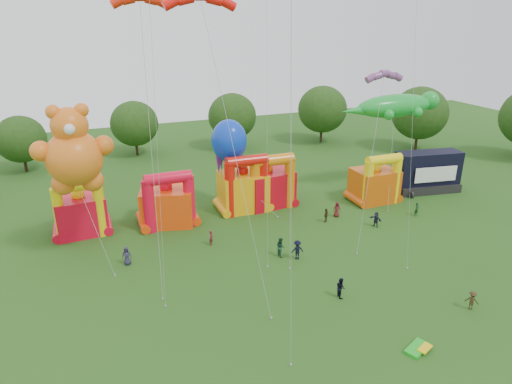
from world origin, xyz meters
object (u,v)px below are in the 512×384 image
object	(u,v)px
bouncy_castle_0	(80,212)
stage_trailer	(427,172)
bouncy_castle_2	(244,188)
gecko_kite	(392,146)
teddy_bear_kite	(80,176)
spectator_0	(127,256)
spectator_4	(326,215)
octopus_kite	(242,170)

from	to	relation	value
bouncy_castle_0	stage_trailer	distance (m)	43.03
bouncy_castle_2	gecko_kite	distance (m)	19.45
bouncy_castle_2	teddy_bear_kite	xyz separation A→B (m)	(-17.64, -6.30, 5.83)
spectator_0	stage_trailer	bearing A→B (deg)	21.26
teddy_bear_kite	spectator_4	size ratio (longest dim) A/B	8.91
octopus_kite	gecko_kite	bearing A→B (deg)	-7.48
bouncy_castle_0	stage_trailer	size ratio (longest dim) A/B	0.72
spectator_4	gecko_kite	bearing A→B (deg)	161.73
bouncy_castle_2	teddy_bear_kite	bearing A→B (deg)	-160.35
bouncy_castle_2	spectator_4	distance (m)	10.21
gecko_kite	stage_trailer	bearing A→B (deg)	-3.94
octopus_kite	teddy_bear_kite	bearing A→B (deg)	-160.12
bouncy_castle_0	gecko_kite	size ratio (longest dim) A/B	0.45
gecko_kite	spectator_4	size ratio (longest dim) A/B	8.60
bouncy_castle_0	gecko_kite	world-z (taller)	gecko_kite
stage_trailer	spectator_4	distance (m)	17.76
bouncy_castle_2	stage_trailer	bearing A→B (deg)	-6.63
spectator_0	spectator_4	size ratio (longest dim) A/B	1.09
bouncy_castle_2	octopus_kite	world-z (taller)	octopus_kite
bouncy_castle_0	teddy_bear_kite	world-z (taller)	teddy_bear_kite
bouncy_castle_2	teddy_bear_kite	size ratio (longest dim) A/B	0.48
teddy_bear_kite	spectator_4	bearing A→B (deg)	-1.06
spectator_0	bouncy_castle_2	bearing A→B (deg)	43.04
teddy_bear_kite	octopus_kite	size ratio (longest dim) A/B	1.38
octopus_kite	spectator_4	xyz separation A→B (m)	(7.56, -6.79, -4.18)
stage_trailer	gecko_kite	size ratio (longest dim) A/B	0.61
bouncy_castle_2	spectator_0	bearing A→B (deg)	-150.29
spectator_0	spectator_4	xyz separation A→B (m)	(22.04, 1.58, -0.08)
teddy_bear_kite	bouncy_castle_0	bearing A→B (deg)	95.54
stage_trailer	bouncy_castle_0	bearing A→B (deg)	176.00
spectator_0	spectator_4	bearing A→B (deg)	17.42
bouncy_castle_0	stage_trailer	world-z (taller)	bouncy_castle_0
stage_trailer	spectator_0	world-z (taller)	stage_trailer
stage_trailer	octopus_kite	bearing A→B (deg)	173.34
bouncy_castle_0	bouncy_castle_2	xyz separation A→B (m)	(18.26, -0.13, 0.25)
bouncy_castle_0	gecko_kite	distance (m)	37.47
octopus_kite	spectator_4	size ratio (longest dim) A/B	6.47
bouncy_castle_2	stage_trailer	world-z (taller)	bouncy_castle_2
bouncy_castle_0	octopus_kite	size ratio (longest dim) A/B	0.59
stage_trailer	spectator_0	bearing A→B (deg)	-172.07
bouncy_castle_0	teddy_bear_kite	size ratio (longest dim) A/B	0.43
stage_trailer	octopus_kite	size ratio (longest dim) A/B	0.82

